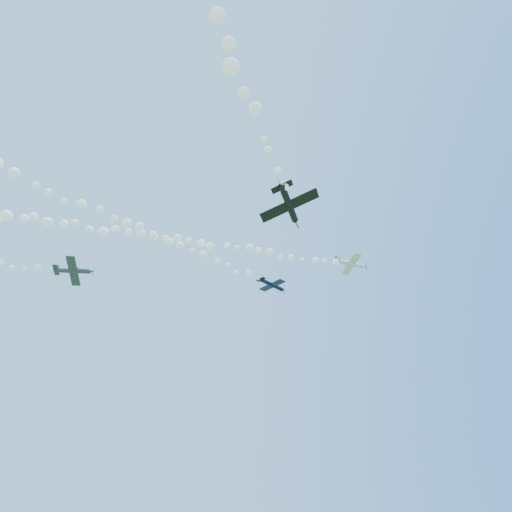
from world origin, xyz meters
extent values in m
cylinder|color=white|center=(26.53, 2.69, 53.27)|extent=(5.74, 0.80, 1.31)
cone|color=white|center=(29.60, 2.69, 53.00)|extent=(0.73, 0.76, 0.82)
cone|color=#A12D12|center=(30.02, 2.69, 52.96)|extent=(0.31, 0.27, 0.29)
cube|color=black|center=(29.91, 2.69, 52.97)|extent=(0.21, 0.13, 1.80)
cube|color=white|center=(26.75, 2.69, 53.14)|extent=(1.43, 7.02, 0.26)
cube|color=white|center=(23.98, 2.70, 53.55)|extent=(0.81, 2.47, 0.15)
cube|color=#A12D12|center=(23.95, 2.70, 54.08)|extent=(1.00, 0.09, 1.22)
sphere|color=black|center=(27.36, 2.69, 53.56)|extent=(0.74, 0.68, 0.74)
cylinder|color=black|center=(11.33, 6.31, 48.41)|extent=(5.48, 1.84, 0.99)
cone|color=black|center=(14.01, 7.49, 48.29)|extent=(0.79, 0.85, 0.75)
cone|color=white|center=(14.38, 7.65, 48.27)|extent=(0.33, 0.31, 0.27)
cube|color=black|center=(14.28, 7.61, 48.28)|extent=(0.30, 0.43, 1.70)
cube|color=black|center=(11.52, 6.42, 48.30)|extent=(3.82, 6.57, 1.58)
cube|color=black|center=(9.11, 5.33, 48.56)|extent=(1.61, 2.43, 0.59)
cube|color=white|center=(9.10, 5.21, 49.05)|extent=(0.95, 0.61, 1.11)
sphere|color=black|center=(12.07, 6.56, 48.72)|extent=(0.92, 0.96, 0.80)
cylinder|color=#313548|center=(-23.73, 4.86, 44.93)|extent=(5.80, 1.24, 1.14)
cone|color=#313548|center=(-20.64, 4.64, 45.11)|extent=(0.77, 0.82, 0.81)
cone|color=navy|center=(-20.22, 4.61, 45.13)|extent=(0.32, 0.29, 0.29)
cube|color=black|center=(-20.33, 4.62, 45.13)|extent=(0.14, 0.41, 1.81)
cube|color=#313548|center=(-23.49, 4.83, 44.83)|extent=(1.99, 7.08, 1.26)
cube|color=#313548|center=(-26.29, 5.05, 44.82)|extent=(1.01, 2.51, 0.49)
cube|color=navy|center=(-26.40, 5.14, 45.34)|extent=(0.96, 0.32, 1.20)
sphere|color=black|center=(-22.94, 4.86, 45.33)|extent=(0.77, 0.83, 0.82)
cylinder|color=black|center=(4.36, -27.60, 34.89)|extent=(2.12, 5.41, 0.87)
cone|color=black|center=(5.88, -25.12, 34.83)|extent=(0.86, 0.80, 0.74)
cone|color=gold|center=(6.09, -24.77, 34.82)|extent=(0.31, 0.33, 0.26)
cube|color=black|center=(6.04, -24.87, 34.82)|extent=(0.53, 0.39, 1.67)
cube|color=black|center=(4.50, -27.43, 34.78)|extent=(6.17, 4.46, 2.06)
cube|color=black|center=(3.08, -29.66, 34.99)|extent=(2.33, 1.82, 0.76)
cube|color=gold|center=(2.92, -29.64, 35.46)|extent=(0.77, 0.95, 1.07)
sphere|color=black|center=(4.67, -26.90, 35.20)|extent=(1.02, 0.98, 0.82)
camera|label=1|loc=(-6.05, -58.25, 2.00)|focal=30.00mm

